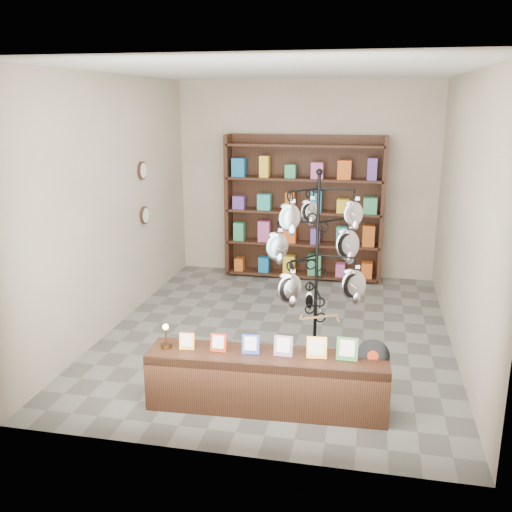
% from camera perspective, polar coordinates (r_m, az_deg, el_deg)
% --- Properties ---
extents(ground, '(5.00, 5.00, 0.00)m').
position_cam_1_polar(ground, '(6.92, 2.24, -7.63)').
color(ground, slate).
rests_on(ground, ground).
extents(room_envelope, '(5.00, 5.00, 5.00)m').
position_cam_1_polar(room_envelope, '(6.43, 2.41, 7.75)').
color(room_envelope, beige).
rests_on(room_envelope, ground).
extents(display_tree, '(1.13, 1.13, 2.06)m').
position_cam_1_polar(display_tree, '(5.76, 6.12, 0.07)').
color(display_tree, black).
rests_on(display_tree, ground).
extents(front_shelf, '(2.15, 0.54, 0.75)m').
position_cam_1_polar(front_shelf, '(5.23, 1.09, -12.39)').
color(front_shelf, black).
rests_on(front_shelf, ground).
extents(back_shelving, '(2.42, 0.36, 2.20)m').
position_cam_1_polar(back_shelving, '(8.80, 4.77, 4.34)').
color(back_shelving, black).
rests_on(back_shelving, ground).
extents(wall_clocks, '(0.03, 0.24, 0.84)m').
position_cam_1_polar(wall_clocks, '(7.79, -11.18, 6.19)').
color(wall_clocks, black).
rests_on(wall_clocks, ground).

